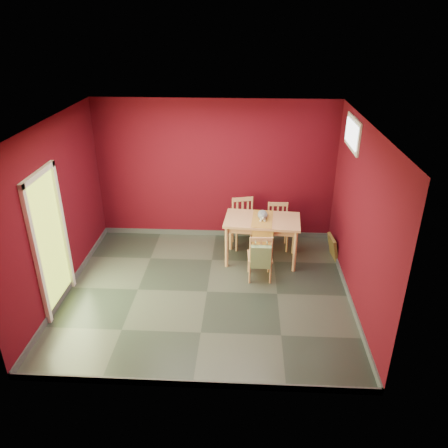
{
  "coord_description": "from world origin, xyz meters",
  "views": [
    {
      "loc": [
        0.59,
        -5.82,
        4.05
      ],
      "look_at": [
        0.25,
        0.45,
        1.0
      ],
      "focal_mm": 35.0,
      "sensor_mm": 36.0,
      "label": 1
    }
  ],
  "objects_px": {
    "dining_table": "(262,224)",
    "cat": "(263,213)",
    "chair_far_right": "(278,226)",
    "chair_near": "(260,256)",
    "chair_far_left": "(244,222)",
    "tote_bag": "(261,257)",
    "picture_frame": "(333,247)"
  },
  "relations": [
    {
      "from": "dining_table",
      "to": "picture_frame",
      "type": "distance_m",
      "value": 1.4
    },
    {
      "from": "dining_table",
      "to": "chair_far_right",
      "type": "height_order",
      "value": "chair_far_right"
    },
    {
      "from": "dining_table",
      "to": "tote_bag",
      "type": "relative_size",
      "value": 3.02
    },
    {
      "from": "chair_far_left",
      "to": "tote_bag",
      "type": "xyz_separation_m",
      "value": [
        0.29,
        -1.4,
        0.07
      ]
    },
    {
      "from": "tote_bag",
      "to": "picture_frame",
      "type": "bearing_deg",
      "value": 36.37
    },
    {
      "from": "cat",
      "to": "chair_near",
      "type": "bearing_deg",
      "value": -74.5
    },
    {
      "from": "chair_near",
      "to": "cat",
      "type": "bearing_deg",
      "value": 86.37
    },
    {
      "from": "chair_far_left",
      "to": "chair_near",
      "type": "relative_size",
      "value": 1.09
    },
    {
      "from": "chair_near",
      "to": "cat",
      "type": "relative_size",
      "value": 2.36
    },
    {
      "from": "dining_table",
      "to": "cat",
      "type": "relative_size",
      "value": 3.76
    },
    {
      "from": "chair_near",
      "to": "tote_bag",
      "type": "distance_m",
      "value": 0.24
    },
    {
      "from": "chair_far_right",
      "to": "chair_near",
      "type": "xyz_separation_m",
      "value": [
        -0.35,
        -1.15,
        -0.0
      ]
    },
    {
      "from": "chair_near",
      "to": "picture_frame",
      "type": "height_order",
      "value": "chair_near"
    },
    {
      "from": "chair_far_right",
      "to": "chair_near",
      "type": "distance_m",
      "value": 1.21
    },
    {
      "from": "tote_bag",
      "to": "cat",
      "type": "xyz_separation_m",
      "value": [
        0.04,
        0.88,
        0.36
      ]
    },
    {
      "from": "chair_far_left",
      "to": "chair_far_right",
      "type": "distance_m",
      "value": 0.64
    },
    {
      "from": "tote_bag",
      "to": "cat",
      "type": "distance_m",
      "value": 0.95
    },
    {
      "from": "dining_table",
      "to": "picture_frame",
      "type": "relative_size",
      "value": 3.12
    },
    {
      "from": "chair_far_left",
      "to": "tote_bag",
      "type": "distance_m",
      "value": 1.43
    },
    {
      "from": "dining_table",
      "to": "cat",
      "type": "height_order",
      "value": "cat"
    },
    {
      "from": "chair_far_right",
      "to": "tote_bag",
      "type": "xyz_separation_m",
      "value": [
        -0.35,
        -1.36,
        0.1
      ]
    },
    {
      "from": "chair_far_left",
      "to": "chair_near",
      "type": "xyz_separation_m",
      "value": [
        0.28,
        -1.19,
        -0.04
      ]
    },
    {
      "from": "chair_near",
      "to": "cat",
      "type": "xyz_separation_m",
      "value": [
        0.04,
        0.67,
        0.47
      ]
    },
    {
      "from": "cat",
      "to": "picture_frame",
      "type": "bearing_deg",
      "value": 23.71
    },
    {
      "from": "chair_near",
      "to": "picture_frame",
      "type": "relative_size",
      "value": 1.96
    },
    {
      "from": "chair_far_right",
      "to": "dining_table",
      "type": "bearing_deg",
      "value": -121.03
    },
    {
      "from": "dining_table",
      "to": "chair_far_left",
      "type": "distance_m",
      "value": 0.69
    },
    {
      "from": "chair_far_right",
      "to": "cat",
      "type": "xyz_separation_m",
      "value": [
        -0.31,
        -0.48,
        0.46
      ]
    },
    {
      "from": "dining_table",
      "to": "chair_near",
      "type": "height_order",
      "value": "chair_near"
    },
    {
      "from": "cat",
      "to": "picture_frame",
      "type": "xyz_separation_m",
      "value": [
        1.3,
        0.1,
        -0.69
      ]
    },
    {
      "from": "chair_near",
      "to": "tote_bag",
      "type": "height_order",
      "value": "chair_near"
    },
    {
      "from": "chair_far_left",
      "to": "cat",
      "type": "xyz_separation_m",
      "value": [
        0.33,
        -0.52,
        0.43
      ]
    }
  ]
}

